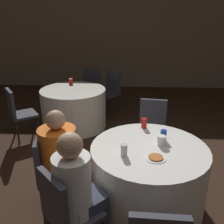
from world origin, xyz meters
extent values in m
plane|color=#382319|center=(0.00, 0.00, 0.00)|extent=(16.00, 16.00, 0.00)
cube|color=gray|center=(0.00, 5.09, 1.40)|extent=(16.00, 0.06, 2.80)
cylinder|color=white|center=(0.04, 0.08, 0.37)|extent=(1.23, 1.23, 0.73)
cylinder|color=white|center=(-1.19, 2.18, 0.37)|extent=(1.21, 1.21, 0.73)
cube|color=#383842|center=(-0.89, -0.04, 0.43)|extent=(0.45, 0.45, 0.04)
cube|color=#383842|center=(-1.07, -0.07, 0.67)|extent=(0.10, 0.38, 0.44)
cylinder|color=black|center=(-0.74, 0.15, 0.21)|extent=(0.03, 0.03, 0.41)
cylinder|color=black|center=(-0.70, -0.19, 0.21)|extent=(0.03, 0.03, 0.41)
cylinder|color=black|center=(-1.08, 0.10, 0.21)|extent=(0.03, 0.03, 0.41)
cylinder|color=black|center=(-1.03, -0.23, 0.21)|extent=(0.03, 0.03, 0.41)
cube|color=#383842|center=(0.16, 1.01, 0.43)|extent=(0.45, 0.45, 0.04)
cube|color=#383842|center=(0.18, 1.19, 0.67)|extent=(0.38, 0.10, 0.44)
cylinder|color=black|center=(0.30, 0.82, 0.21)|extent=(0.03, 0.03, 0.41)
cylinder|color=black|center=(-0.03, 0.86, 0.21)|extent=(0.03, 0.03, 0.41)
cylinder|color=black|center=(0.35, 1.16, 0.21)|extent=(0.03, 0.03, 0.41)
cylinder|color=black|center=(0.01, 1.20, 0.21)|extent=(0.03, 0.03, 0.41)
cube|color=#383842|center=(-0.64, -0.56, 0.43)|extent=(0.57, 0.57, 0.04)
cube|color=#383842|center=(-0.77, -0.69, 0.67)|extent=(0.30, 0.31, 0.44)
cylinder|color=black|center=(-0.63, -0.32, 0.21)|extent=(0.03, 0.03, 0.41)
cube|color=#383842|center=(-0.61, 2.89, 0.43)|extent=(0.56, 0.56, 0.04)
cube|color=#383842|center=(-0.49, 3.03, 0.67)|extent=(0.32, 0.28, 0.44)
cylinder|color=black|center=(-0.58, 2.65, 0.21)|extent=(0.03, 0.03, 0.41)
cylinder|color=black|center=(-0.85, 2.87, 0.21)|extent=(0.03, 0.03, 0.41)
cylinder|color=black|center=(-0.37, 2.91, 0.21)|extent=(0.03, 0.03, 0.41)
cylinder|color=black|center=(-0.63, 3.13, 0.21)|extent=(0.03, 0.03, 0.41)
cube|color=#383842|center=(-1.02, 3.08, 0.43)|extent=(0.47, 0.47, 0.04)
cube|color=#383842|center=(-0.99, 3.26, 0.67)|extent=(0.38, 0.12, 0.44)
cylinder|color=black|center=(-0.89, 2.88, 0.21)|extent=(0.03, 0.03, 0.41)
cylinder|color=black|center=(-1.22, 2.95, 0.21)|extent=(0.03, 0.03, 0.41)
cylinder|color=black|center=(-0.82, 3.22, 0.21)|extent=(0.03, 0.03, 0.41)
cylinder|color=black|center=(-1.16, 3.28, 0.21)|extent=(0.03, 0.03, 0.41)
cube|color=#383842|center=(-1.94, 1.64, 0.43)|extent=(0.56, 0.56, 0.04)
cube|color=#383842|center=(-2.09, 1.53, 0.67)|extent=(0.26, 0.34, 0.44)
cylinder|color=black|center=(-1.91, 1.87, 0.21)|extent=(0.03, 0.03, 0.41)
cylinder|color=black|center=(-1.71, 1.60, 0.21)|extent=(0.03, 0.03, 0.41)
cylinder|color=black|center=(-2.18, 1.68, 0.21)|extent=(0.03, 0.03, 0.41)
cylinder|color=black|center=(-1.98, 1.40, 0.21)|extent=(0.03, 0.03, 0.41)
cylinder|color=black|center=(-0.67, -0.01, 0.23)|extent=(0.24, 0.24, 0.45)
cube|color=black|center=(-0.78, -0.03, 0.50)|extent=(0.37, 0.40, 0.12)
cylinder|color=orange|center=(-0.89, -0.04, 0.72)|extent=(0.38, 0.38, 0.53)
sphere|color=tan|center=(-0.89, -0.04, 1.08)|extent=(0.19, 0.19, 0.19)
cylinder|color=#33384C|center=(-0.48, -0.41, 0.23)|extent=(0.24, 0.24, 0.45)
cube|color=#33384C|center=(-0.56, -0.49, 0.50)|extent=(0.43, 0.43, 0.12)
cylinder|color=white|center=(-0.64, -0.56, 0.72)|extent=(0.31, 0.31, 0.54)
sphere|color=tan|center=(-0.64, -0.56, 1.10)|extent=(0.20, 0.20, 0.20)
cylinder|color=white|center=(0.08, -0.12, 0.74)|extent=(0.20, 0.20, 0.01)
cylinder|color=#BC6628|center=(0.08, -0.12, 0.75)|extent=(0.14, 0.14, 0.01)
cylinder|color=red|center=(0.01, 0.57, 0.79)|extent=(0.07, 0.07, 0.12)
cylinder|color=silver|center=(-0.23, -0.09, 0.79)|extent=(0.07, 0.07, 0.12)
cylinder|color=#1E38A5|center=(0.20, 0.25, 0.79)|extent=(0.07, 0.07, 0.12)
cylinder|color=white|center=(0.16, 0.15, 0.79)|extent=(0.09, 0.09, 0.10)
cylinder|color=red|center=(-1.31, 2.56, 0.79)|extent=(0.08, 0.08, 0.10)
camera|label=1|loc=(-0.22, -2.20, 2.02)|focal=40.00mm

